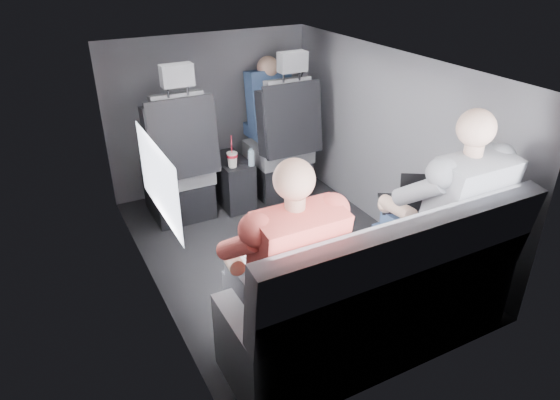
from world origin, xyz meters
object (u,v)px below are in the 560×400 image
center_console (232,181)px  laptop_black (418,201)px  rear_bench (374,302)px  soda_cup (232,159)px  water_bottle (251,158)px  front_seat_left (180,171)px  laptop_white (274,248)px  passenger_front_right (268,105)px  passenger_rear_left (282,269)px  passenger_rear_right (444,215)px  front_seat_right (281,151)px

center_console → laptop_black: size_ratio=0.97×
rear_bench → soda_cup: bearing=91.5°
rear_bench → water_bottle: size_ratio=11.34×
front_seat_left → laptop_white: (-0.01, -1.64, 0.24)m
soda_cup → passenger_front_right: passenger_front_right is taller
rear_bench → soda_cup: rear_bench is taller
passenger_rear_left → passenger_rear_right: bearing=-0.1°
laptop_white → water_bottle: bearing=69.5°
laptop_white → laptop_black: laptop_white is taller
passenger_front_right → laptop_black: bearing=-88.1°
front_seat_right → soda_cup: (-0.50, -0.11, 0.07)m
laptop_black → passenger_rear_right: 0.22m
passenger_rear_right → passenger_front_right: 2.07m
soda_cup → passenger_front_right: (0.51, 0.37, 0.27)m
passenger_rear_right → laptop_black: bearing=87.4°
front_seat_left → passenger_rear_right: size_ratio=0.98×
rear_bench → water_bottle: (0.10, 1.75, 0.16)m
front_seat_left → soda_cup: front_seat_left is taller
front_seat_left → rear_bench: bearing=-76.7°
rear_bench → center_console: bearing=90.0°
rear_bench → laptop_white: rear_bench is taller
water_bottle → passenger_front_right: 0.62m
front_seat_left → laptop_white: 1.66m
center_console → soda_cup: size_ratio=1.82×
front_seat_right → passenger_rear_right: bearing=-88.0°
laptop_white → passenger_rear_right: 0.99m
front_seat_left → passenger_rear_right: 2.06m
front_seat_right → water_bottle: front_seat_right is taller
water_bottle → passenger_rear_left: (-0.60, -1.65, 0.17)m
front_seat_right → laptop_black: (0.07, -1.59, 0.24)m
center_console → passenger_rear_right: size_ratio=0.37×
soda_cup → water_bottle: bearing=-17.3°
front_seat_right → passenger_front_right: front_seat_right is taller
laptop_black → passenger_rear_right: bearing=-92.6°
rear_bench → laptop_white: bearing=150.1°
water_bottle → passenger_front_right: size_ratio=0.20×
water_bottle → front_seat_left: bearing=164.3°
water_bottle → laptop_black: (0.43, -1.43, 0.17)m
soda_cup → passenger_front_right: bearing=35.8°
passenger_rear_right → passenger_rear_left: bearing=179.9°
rear_bench → passenger_front_right: size_ratio=2.22×
center_console → rear_bench: bearing=-90.0°
front_seat_right → rear_bench: front_seat_right is taller
front_seat_left → laptop_black: (0.97, -1.59, 0.24)m
water_bottle → passenger_rear_right: size_ratio=0.11×
front_seat_left → passenger_front_right: 1.01m
front_seat_left → front_seat_right: same height
water_bottle → rear_bench: bearing=-93.2°
front_seat_right → passenger_rear_left: 2.06m
rear_bench → laptop_white: 0.62m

